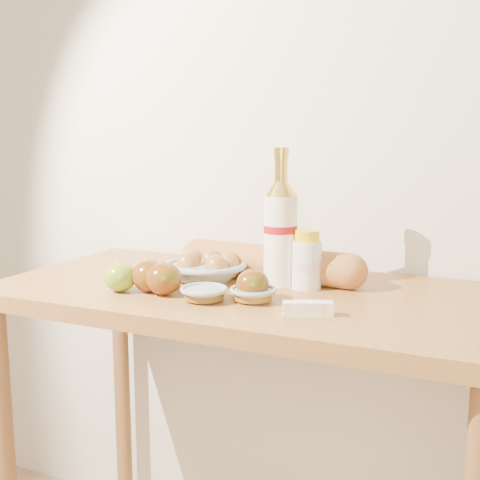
% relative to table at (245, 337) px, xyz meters
% --- Properties ---
extents(back_wall, '(3.50, 0.02, 2.60)m').
position_rel_table_xyz_m(back_wall, '(0.00, 0.33, 0.52)').
color(back_wall, silver).
rests_on(back_wall, ground).
extents(table, '(1.20, 0.60, 0.90)m').
position_rel_table_xyz_m(table, '(0.00, 0.00, 0.00)').
color(table, '#B07738').
rests_on(table, ground).
extents(bourbon_bottle, '(0.09, 0.09, 0.33)m').
position_rel_table_xyz_m(bourbon_bottle, '(0.06, 0.07, 0.26)').
color(bourbon_bottle, white).
rests_on(bourbon_bottle, table).
extents(cream_bottle, '(0.09, 0.09, 0.14)m').
position_rel_table_xyz_m(cream_bottle, '(0.14, 0.05, 0.19)').
color(cream_bottle, white).
rests_on(cream_bottle, table).
extents(egg_bowl, '(0.22, 0.22, 0.07)m').
position_rel_table_xyz_m(egg_bowl, '(-0.12, 0.03, 0.15)').
color(egg_bowl, '#98A6A1').
rests_on(egg_bowl, table).
extents(baguette, '(0.52, 0.13, 0.09)m').
position_rel_table_xyz_m(baguette, '(0.02, 0.11, 0.17)').
color(baguette, '#C57E3C').
rests_on(baguette, table).
extents(apple_yellowgreen, '(0.08, 0.08, 0.07)m').
position_rel_table_xyz_m(apple_yellowgreen, '(-0.25, -0.15, 0.16)').
color(apple_yellowgreen, '#A3A020').
rests_on(apple_yellowgreen, table).
extents(apple_redgreen_front, '(0.09, 0.09, 0.08)m').
position_rel_table_xyz_m(apple_redgreen_front, '(-0.19, -0.13, 0.16)').
color(apple_redgreen_front, maroon).
rests_on(apple_redgreen_front, table).
extents(apple_redgreen_right, '(0.09, 0.09, 0.07)m').
position_rel_table_xyz_m(apple_redgreen_right, '(0.06, -0.09, 0.16)').
color(apple_redgreen_right, maroon).
rests_on(apple_redgreen_right, table).
extents(sugar_bowl, '(0.11, 0.11, 0.03)m').
position_rel_table_xyz_m(sugar_bowl, '(-0.03, -0.15, 0.14)').
color(sugar_bowl, '#93A09C').
rests_on(sugar_bowl, table).
extents(syrup_bowl, '(0.12, 0.12, 0.03)m').
position_rel_table_xyz_m(syrup_bowl, '(0.07, -0.10, 0.14)').
color(syrup_bowl, gray).
rests_on(syrup_bowl, table).
extents(butter_stick, '(0.10, 0.07, 0.03)m').
position_rel_table_xyz_m(butter_stick, '(0.21, -0.16, 0.14)').
color(butter_stick, '#F5E9BE').
rests_on(butter_stick, table).
extents(apple_extra, '(0.09, 0.09, 0.08)m').
position_rel_table_xyz_m(apple_extra, '(-0.14, -0.14, 0.16)').
color(apple_extra, maroon).
rests_on(apple_extra, table).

